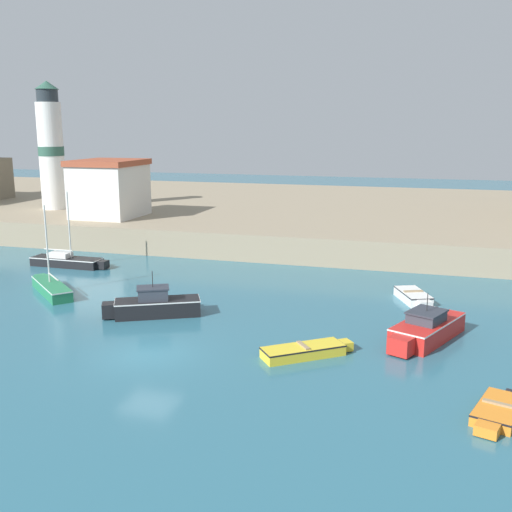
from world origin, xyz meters
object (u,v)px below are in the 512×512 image
at_px(dinghy_white_1, 414,297).
at_px(motorboat_red_3, 426,329).
at_px(dinghy_yellow_2, 305,350).
at_px(sailboat_black_6, 68,261).
at_px(sailboat_green_4, 51,287).
at_px(harbor_shed_mid_row, 109,188).
at_px(lighthouse, 51,148).
at_px(motorboat_black_5, 154,305).
at_px(dinghy_orange_0, 498,411).

distance_m(dinghy_white_1, motorboat_red_3, 6.64).
bearing_deg(dinghy_yellow_2, sailboat_black_6, 148.84).
bearing_deg(sailboat_green_4, harbor_shed_mid_row, 108.02).
xyz_separation_m(motorboat_red_3, lighthouse, (-36.16, 22.46, 7.50)).
distance_m(dinghy_yellow_2, motorboat_black_5, 9.81).
bearing_deg(dinghy_orange_0, sailboat_black_6, 150.27).
relative_size(motorboat_red_3, sailboat_black_6, 0.95).
height_order(sailboat_green_4, harbor_shed_mid_row, harbor_shed_mid_row).
height_order(motorboat_black_5, harbor_shed_mid_row, harbor_shed_mid_row).
distance_m(sailboat_green_4, sailboat_black_6, 7.46).
relative_size(dinghy_yellow_2, lighthouse, 0.33).
bearing_deg(dinghy_white_1, dinghy_orange_0, -76.41).
relative_size(motorboat_red_3, sailboat_green_4, 1.04).
distance_m(motorboat_red_3, sailboat_green_4, 22.61).
xyz_separation_m(motorboat_black_5, sailboat_black_6, (-11.42, 8.98, -0.19)).
distance_m(motorboat_red_3, harbor_shed_mid_row, 34.43).
bearing_deg(dinghy_orange_0, dinghy_white_1, 103.59).
bearing_deg(motorboat_red_3, lighthouse, 148.16).
bearing_deg(motorboat_red_3, sailboat_green_4, 174.84).
bearing_deg(sailboat_green_4, dinghy_yellow_2, -18.32).
relative_size(dinghy_orange_0, sailboat_green_4, 0.65).
height_order(dinghy_yellow_2, motorboat_red_3, motorboat_red_3).
bearing_deg(harbor_shed_mid_row, dinghy_orange_0, -41.10).
height_order(dinghy_orange_0, lighthouse, lighthouse).
bearing_deg(dinghy_orange_0, lighthouse, 142.34).
xyz_separation_m(motorboat_black_5, lighthouse, (-21.80, 22.69, 7.48)).
xyz_separation_m(dinghy_orange_0, motorboat_black_5, (-16.98, 7.24, 0.37)).
bearing_deg(lighthouse, dinghy_yellow_2, -40.19).
bearing_deg(sailboat_black_6, dinghy_white_1, -4.92).
xyz_separation_m(dinghy_white_1, motorboat_black_5, (-13.58, -6.82, 0.30)).
relative_size(motorboat_red_3, lighthouse, 0.47).
height_order(dinghy_orange_0, dinghy_white_1, dinghy_white_1).
distance_m(dinghy_orange_0, lighthouse, 49.61).
bearing_deg(sailboat_black_6, motorboat_red_3, -18.75).
distance_m(dinghy_orange_0, harbor_shed_mid_row, 41.09).
height_order(motorboat_red_3, motorboat_black_5, motorboat_black_5).
relative_size(dinghy_orange_0, motorboat_black_5, 0.68).
relative_size(motorboat_red_3, motorboat_black_5, 1.10).
xyz_separation_m(dinghy_white_1, motorboat_red_3, (0.77, -6.59, 0.28)).
height_order(dinghy_white_1, lighthouse, lighthouse).
bearing_deg(sailboat_green_4, lighthouse, 123.74).
relative_size(sailboat_green_4, motorboat_black_5, 1.06).
xyz_separation_m(motorboat_red_3, harbor_shed_mid_row, (-28.16, 19.38, 4.12)).
xyz_separation_m(sailboat_green_4, sailboat_black_6, (-3.26, 6.71, 0.02)).
bearing_deg(sailboat_green_4, dinghy_orange_0, -20.71).
distance_m(dinghy_white_1, sailboat_black_6, 25.09).
relative_size(dinghy_white_1, sailboat_black_6, 0.61).
xyz_separation_m(sailboat_black_6, harbor_shed_mid_row, (-2.38, 10.63, 4.29)).
height_order(dinghy_white_1, harbor_shed_mid_row, harbor_shed_mid_row).
xyz_separation_m(lighthouse, harbor_shed_mid_row, (8.00, -3.08, -3.38)).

